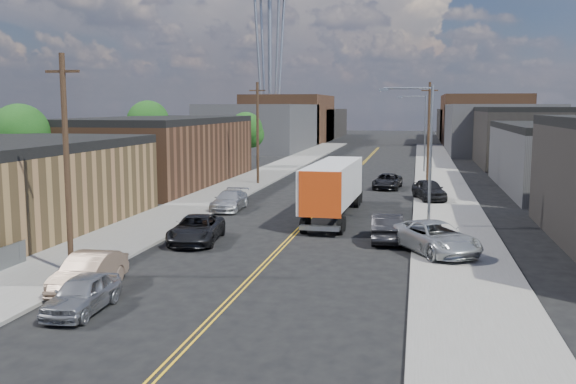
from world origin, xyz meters
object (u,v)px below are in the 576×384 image
at_px(car_left_b, 89,272).
at_px(car_left_d, 230,201).
at_px(car_left_c, 196,229).
at_px(car_right_lot_a, 435,237).
at_px(car_left_a, 82,294).
at_px(car_right_oncoming, 387,227).
at_px(car_right_lot_c, 429,190).
at_px(car_ahead_truck, 387,181).
at_px(semi_truck, 336,185).

xyz_separation_m(car_left_b, car_left_d, (-0.18, 21.27, -0.04)).
height_order(car_left_b, car_left_c, car_left_b).
bearing_deg(car_right_lot_a, car_left_a, -167.81).
bearing_deg(car_left_b, car_right_lot_a, 30.01).
relative_size(car_left_c, car_right_oncoming, 1.12).
relative_size(car_right_lot_a, car_right_lot_c, 1.21).
relative_size(car_left_a, car_right_lot_a, 0.71).
bearing_deg(car_ahead_truck, car_right_lot_c, -58.63).
distance_m(car_left_a, car_left_b, 3.00).
height_order(semi_truck, car_right_lot_c, semi_truck).
relative_size(car_left_d, car_right_lot_c, 1.04).
xyz_separation_m(car_left_b, car_right_lot_a, (14.42, 9.31, 0.19)).
relative_size(car_right_lot_c, car_ahead_truck, 0.95).
relative_size(semi_truck, car_left_b, 3.20).
xyz_separation_m(semi_truck, car_right_lot_c, (6.56, 8.61, -1.25)).
bearing_deg(car_left_b, car_left_c, 80.16).
distance_m(car_left_d, car_right_lot_a, 18.88).
relative_size(semi_truck, car_ahead_truck, 2.94).
height_order(car_left_c, car_right_oncoming, car_right_oncoming).
distance_m(car_left_c, car_ahead_truck, 28.02).
xyz_separation_m(car_left_d, car_right_lot_a, (14.60, -11.97, 0.23)).
relative_size(semi_truck, car_left_d, 2.97).
xyz_separation_m(semi_truck, car_ahead_truck, (2.86, 16.10, -1.51)).
relative_size(car_left_b, car_right_lot_c, 0.97).
bearing_deg(car_left_b, car_left_d, 87.65).
relative_size(car_right_oncoming, car_right_lot_a, 0.85).
distance_m(semi_truck, car_left_a, 23.92).
height_order(car_right_oncoming, car_ahead_truck, car_right_oncoming).
bearing_deg(semi_truck, car_ahead_truck, 81.83).
bearing_deg(semi_truck, car_right_lot_c, 54.58).
bearing_deg(car_right_oncoming, car_left_a, 51.20).
distance_m(car_left_b, car_right_lot_a, 17.17).
height_order(semi_truck, car_ahead_truck, semi_truck).
distance_m(car_right_oncoming, car_ahead_truck, 23.92).
bearing_deg(car_ahead_truck, car_left_d, -120.88).
relative_size(car_right_oncoming, car_right_lot_c, 1.02).
bearing_deg(car_left_c, car_right_lot_c, 47.99).
bearing_deg(car_left_b, car_right_lot_c, 60.58).
bearing_deg(car_left_c, car_right_oncoming, 6.09).
relative_size(car_left_b, car_left_c, 0.85).
xyz_separation_m(car_left_b, car_right_oncoming, (11.80, 12.40, 0.04)).
bearing_deg(car_right_lot_a, car_right_lot_c, 59.81).
relative_size(semi_truck, car_right_lot_c, 3.11).
bearing_deg(car_left_c, car_ahead_truck, 63.16).
xyz_separation_m(car_left_a, car_right_lot_c, (13.20, 31.54, 0.26)).
bearing_deg(car_right_lot_a, car_left_d, 110.47).
bearing_deg(car_left_a, car_left_b, 112.00).
xyz_separation_m(car_left_a, car_right_oncoming, (10.57, 15.14, 0.10)).
xyz_separation_m(car_left_a, car_left_d, (-1.40, 24.01, 0.02)).
bearing_deg(car_right_lot_c, car_ahead_truck, 100.76).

